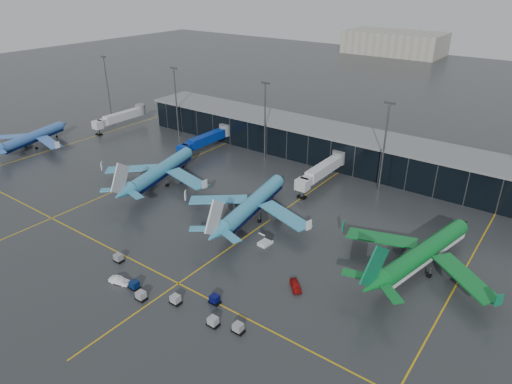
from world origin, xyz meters
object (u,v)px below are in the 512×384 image
Objects in this scene: service_van_red at (296,285)px; service_van_white at (119,281)px; airliner_aer_lingus at (426,242)px; airliner_klm_west at (32,131)px; airliner_klm_near at (253,195)px; mobile_airstair at (265,241)px; airliner_arkefly at (161,163)px; baggage_carts at (174,297)px.

service_van_red reaches higher than service_van_white.
airliner_aer_lingus is 9.42× the size of service_van_red.
airliner_klm_west is 93.45m from airliner_klm_near.
airliner_klm_near reaches higher than service_van_white.
mobile_airstair is at bearing -17.43° from airliner_klm_west.
airliner_klm_west is 0.90× the size of airliner_aer_lingus.
airliner_arkefly is at bearing 22.25° from service_van_white.
airliner_arkefly is 1.00× the size of airliner_aer_lingus.
service_van_red is at bearing -116.90° from airliner_aer_lingus.
airliner_klm_west is 0.92× the size of airliner_klm_near.
airliner_aer_lingus is 9.45× the size of service_van_white.
service_van_red is (14.09, -9.57, -0.03)m from mobile_airstair.
airliner_aer_lingus is at bearing 48.22° from baggage_carts.
airliner_aer_lingus is 62.80m from service_van_white.
mobile_airstair is at bearing -146.76° from airliner_aer_lingus.
airliner_aer_lingus is at bearing 25.88° from mobile_airstair.
mobile_airstair is at bearing 84.35° from baggage_carts.
airliner_arkefly is 61.52m from service_van_red.
airliner_klm_west is 94.36m from service_van_white.
service_van_white is at bearing -35.78° from airliner_klm_west.
baggage_carts is (41.48, -35.94, -5.48)m from airliner_arkefly.
airliner_klm_west is at bearing 163.31° from baggage_carts.
airliner_klm_west is at bearing 173.51° from airliner_klm_near.
service_van_red is at bearing -46.85° from airliner_klm_near.
airliner_arkefly reaches higher than service_van_white.
service_van_white is (-5.08, -37.95, -5.46)m from airliner_klm_near.
airliner_klm_west reaches higher than service_van_red.
airliner_klm_west reaches higher than service_van_white.
airliner_klm_near is 36.28m from baggage_carts.
service_van_white is at bearing -112.59° from mobile_airstair.
airliner_aer_lingus is at bearing -11.73° from airliner_klm_west.
baggage_carts is at bearing -55.27° from airliner_arkefly.
mobile_airstair is at bearing -41.94° from service_van_white.
airliner_aer_lingus reaches higher than mobile_airstair.
airliner_arkefly is at bearing 169.10° from airliner_klm_near.
mobile_airstair is at bearing -26.73° from airliner_arkefly.
service_van_red is at bearing -70.73° from service_van_white.
airliner_arkefly is 34.07m from airliner_klm_near.
baggage_carts is 12.82m from service_van_white.
airliner_klm_west is 1.02× the size of baggage_carts.
service_van_white is (88.25, -33.05, -4.94)m from airliner_klm_west.
mobile_airstair is (10.02, -8.83, -5.40)m from airliner_klm_near.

